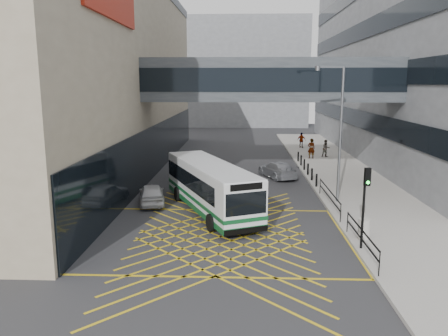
# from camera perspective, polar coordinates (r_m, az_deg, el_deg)

# --- Properties ---
(ground) EXTENTS (120.00, 120.00, 0.00)m
(ground) POSITION_cam_1_polar(r_m,az_deg,el_deg) (21.33, -0.43, -8.95)
(ground) COLOR #333335
(building_whsmith) EXTENTS (24.17, 42.00, 16.00)m
(building_whsmith) POSITION_cam_1_polar(r_m,az_deg,el_deg) (40.69, -25.98, 10.95)
(building_whsmith) COLOR tan
(building_whsmith) RESTS_ON ground
(building_far) EXTENTS (28.00, 16.00, 18.00)m
(building_far) POSITION_cam_1_polar(r_m,az_deg,el_deg) (80.09, 0.14, 12.27)
(building_far) COLOR gray
(building_far) RESTS_ON ground
(skybridge) EXTENTS (20.00, 4.10, 3.00)m
(skybridge) POSITION_cam_1_polar(r_m,az_deg,el_deg) (32.09, 6.04, 11.36)
(skybridge) COLOR #3F4449
(skybridge) RESTS_ON ground
(pavement) EXTENTS (6.00, 54.00, 0.16)m
(pavement) POSITION_cam_1_polar(r_m,az_deg,el_deg) (36.65, 14.90, -0.68)
(pavement) COLOR #A9A49B
(pavement) RESTS_ON ground
(box_junction) EXTENTS (12.00, 9.00, 0.01)m
(box_junction) POSITION_cam_1_polar(r_m,az_deg,el_deg) (21.33, -0.43, -8.94)
(box_junction) COLOR gold
(box_junction) RESTS_ON ground
(bus) EXTENTS (6.14, 10.09, 2.81)m
(bus) POSITION_cam_1_polar(r_m,az_deg,el_deg) (25.03, -1.90, -2.33)
(bus) COLOR silver
(bus) RESTS_ON ground
(car_white) EXTENTS (2.49, 4.28, 1.28)m
(car_white) POSITION_cam_1_polar(r_m,az_deg,el_deg) (27.13, -9.41, -3.30)
(car_white) COLOR silver
(car_white) RESTS_ON ground
(car_dark) EXTENTS (3.62, 5.19, 1.51)m
(car_dark) POSITION_cam_1_polar(r_m,az_deg,el_deg) (34.13, -2.40, -0.01)
(car_dark) COLOR #222327
(car_dark) RESTS_ON ground
(car_silver) EXTENTS (3.26, 4.66, 1.34)m
(car_silver) POSITION_cam_1_polar(r_m,az_deg,el_deg) (34.32, 6.98, -0.17)
(car_silver) COLOR gray
(car_silver) RESTS_ON ground
(traffic_light) EXTENTS (0.27, 0.43, 3.63)m
(traffic_light) POSITION_cam_1_polar(r_m,az_deg,el_deg) (19.63, 17.96, -3.57)
(traffic_light) COLOR black
(traffic_light) RESTS_ON pavement
(street_lamp) EXTENTS (1.83, 0.62, 8.09)m
(street_lamp) POSITION_cam_1_polar(r_m,az_deg,el_deg) (26.85, 14.67, 5.29)
(street_lamp) COLOR slate
(street_lamp) RESTS_ON pavement
(litter_bin) EXTENTS (0.55, 0.55, 0.95)m
(litter_bin) POSITION_cam_1_polar(r_m,az_deg,el_deg) (21.52, 17.85, -7.54)
(litter_bin) COLOR #ADA89E
(litter_bin) RESTS_ON pavement
(kerb_railings) EXTENTS (0.05, 12.54, 1.00)m
(kerb_railings) POSITION_cam_1_polar(r_m,az_deg,el_deg) (23.31, 15.13, -5.32)
(kerb_railings) COLOR black
(kerb_railings) RESTS_ON pavement
(bollards) EXTENTS (0.14, 10.14, 0.90)m
(bollards) POSITION_cam_1_polar(r_m,az_deg,el_deg) (36.05, 10.67, 0.17)
(bollards) COLOR black
(bollards) RESTS_ON pavement
(pedestrian_a) EXTENTS (0.80, 0.60, 1.92)m
(pedestrian_a) POSITION_cam_1_polar(r_m,az_deg,el_deg) (42.69, 11.33, 2.51)
(pedestrian_a) COLOR gray
(pedestrian_a) RESTS_ON pavement
(pedestrian_b) EXTENTS (0.90, 0.64, 1.68)m
(pedestrian_b) POSITION_cam_1_polar(r_m,az_deg,el_deg) (43.79, 13.17, 2.49)
(pedestrian_b) COLOR gray
(pedestrian_b) RESTS_ON pavement
(pedestrian_c) EXTENTS (1.11, 0.87, 1.69)m
(pedestrian_c) POSITION_cam_1_polar(r_m,az_deg,el_deg) (49.65, 10.09, 3.60)
(pedestrian_c) COLOR gray
(pedestrian_c) RESTS_ON pavement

